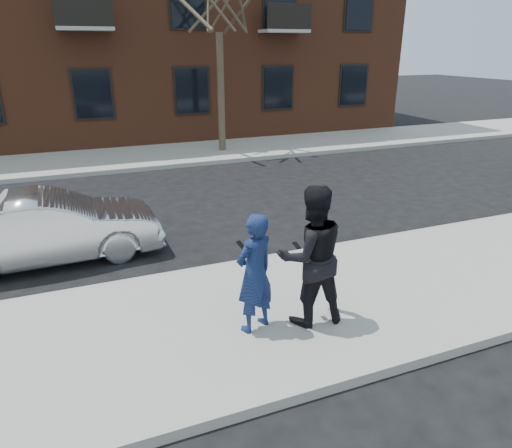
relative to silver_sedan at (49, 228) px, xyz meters
name	(u,v)px	position (x,y,z in m)	size (l,w,h in m)	color
ground	(157,334)	(1.42, -3.20, -0.68)	(100.00, 100.00, 0.00)	black
near_sidewalk	(160,339)	(1.42, -3.45, -0.60)	(50.00, 3.50, 0.15)	#9B9992
near_curb	(141,282)	(1.42, -1.65, -0.60)	(50.00, 0.10, 0.15)	#999691
far_sidewalk	(100,160)	(1.42, 8.05, -0.60)	(50.00, 3.50, 0.15)	#9B9992
far_curb	(104,172)	(1.42, 6.25, -0.60)	(50.00, 0.10, 0.15)	#999691
silver_sedan	(49,228)	(0.00, 0.00, 0.00)	(1.43, 4.10, 1.35)	silver
man_hoodie	(255,273)	(2.71, -3.76, 0.34)	(0.74, 0.62, 1.73)	navy
man_peacoat	(311,256)	(3.52, -3.86, 0.50)	(1.06, 0.86, 2.05)	black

